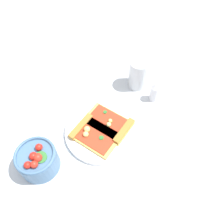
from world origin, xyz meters
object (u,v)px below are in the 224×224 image
at_px(pizza_slice_far, 93,133).
at_px(soda_glass, 138,74).
at_px(pepper_shaker, 155,92).
at_px(salad_bowl, 38,160).
at_px(pizza_slice_near, 110,124).
at_px(plate, 102,131).

height_order(pizza_slice_far, soda_glass, soda_glass).
bearing_deg(pepper_shaker, salad_bowl, -155.58).
distance_m(salad_bowl, soda_glass, 0.43).
bearing_deg(pizza_slice_near, salad_bowl, -157.50).
relative_size(pizza_slice_near, pizza_slice_far, 1.02).
xyz_separation_m(pizza_slice_near, pepper_shaker, (0.17, 0.09, 0.02)).
bearing_deg(pizza_slice_near, pizza_slice_far, -157.12).
distance_m(plate, pizza_slice_far, 0.03).
relative_size(pizza_slice_near, soda_glass, 1.57).
bearing_deg(salad_bowl, pepper_shaker, 24.42).
height_order(pizza_slice_far, salad_bowl, salad_bowl).
bearing_deg(soda_glass, plate, -132.63).
relative_size(plate, pepper_shaker, 3.16).
height_order(pizza_slice_near, soda_glass, soda_glass).
distance_m(plate, soda_glass, 0.24).
bearing_deg(pepper_shaker, pizza_slice_near, -153.18).
distance_m(plate, pepper_shaker, 0.22).
bearing_deg(soda_glass, salad_bowl, -144.23).
distance_m(salad_bowl, pepper_shaker, 0.43).
xyz_separation_m(pizza_slice_far, salad_bowl, (-0.16, -0.07, 0.02)).
height_order(pizza_slice_far, pepper_shaker, pepper_shaker).
bearing_deg(plate, soda_glass, 47.37).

